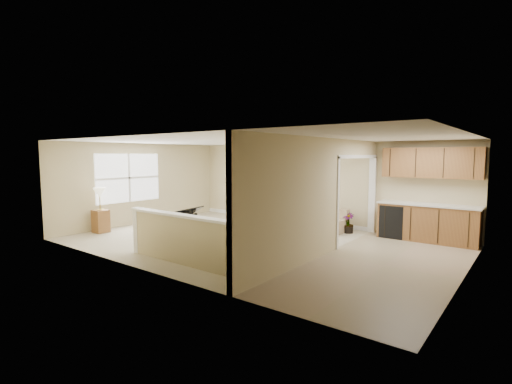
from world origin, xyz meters
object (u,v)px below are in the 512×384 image
Objects in this scene: accent_table at (282,207)px; lamp_stand at (100,214)px; loveseat at (320,219)px; palm_plant at (265,204)px; small_plant at (348,224)px; piano at (176,208)px; piano_bench at (208,228)px.

lamp_stand is at bearing -127.36° from accent_table.
loveseat is 1.89× the size of accent_table.
palm_plant is (-0.58, -0.15, 0.06)m from accent_table.
small_plant is (2.83, 0.02, -0.34)m from palm_plant.
piano reaches higher than loveseat.
loveseat is 2.07m from palm_plant.
accent_table is at bearing 14.03° from palm_plant.
piano_bench is 0.53× the size of lamp_stand.
small_plant is at bearing 0.46° from palm_plant.
small_plant is at bearing 44.41° from piano_bench.
lamp_stand is (-3.23, -4.23, 0.01)m from accent_table.
palm_plant is (-2.05, 0.13, 0.25)m from loveseat.
small_plant is 0.44× the size of lamp_stand.
piano is 3.30m from accent_table.
piano_bench is 0.82× the size of accent_table.
palm_plant is at bearing -179.54° from small_plant.
piano_bench is at bearing -88.09° from palm_plant.
loveseat is 1.24× the size of palm_plant.
piano is 1.32m from piano_bench.
piano reaches higher than piano_bench.
piano reaches higher than palm_plant.
loveseat is (3.21, 2.52, -0.32)m from piano.
piano_bench is 1.19× the size of small_plant.
small_plant is (2.75, 2.69, 0.02)m from piano_bench.
loveseat is 6.14m from lamp_stand.
piano_bench is 0.43× the size of loveseat.
piano_bench is at bearing 27.36° from lamp_stand.
loveseat is 1.51m from accent_table.
palm_plant reaches higher than loveseat.
piano is 3.85× the size of small_plant.
piano_bench is 3.09m from lamp_stand.
piano is at bearing -122.01° from accent_table.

